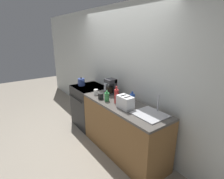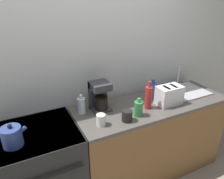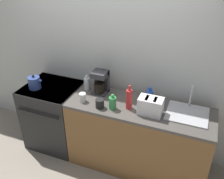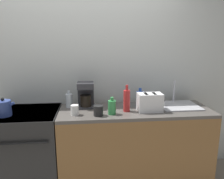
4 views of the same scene
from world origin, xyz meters
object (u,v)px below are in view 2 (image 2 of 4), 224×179
at_px(cup_black, 127,116).
at_px(cup_white, 101,120).
at_px(stove, 42,172).
at_px(bottle_blue, 153,90).
at_px(coffee_maker, 100,95).
at_px(bottle_red, 149,97).
at_px(bottle_green, 138,108).
at_px(kettle, 12,137).
at_px(toaster, 169,95).
at_px(bottle_clear, 81,105).

height_order(cup_black, cup_white, same).
bearing_deg(stove, bottle_blue, 4.21).
xyz_separation_m(coffee_maker, bottle_red, (0.45, -0.21, -0.03)).
bearing_deg(coffee_maker, bottle_red, -25.54).
distance_m(bottle_green, bottle_red, 0.19).
bearing_deg(bottle_red, kettle, -179.28).
bearing_deg(toaster, bottle_clear, 165.23).
xyz_separation_m(bottle_red, bottle_clear, (-0.65, 0.22, -0.04)).
bearing_deg(coffee_maker, kettle, -164.72).
relative_size(coffee_maker, cup_black, 2.73).
distance_m(stove, kettle, 0.58).
height_order(stove, bottle_clear, bottle_clear).
xyz_separation_m(bottle_blue, cup_black, (-0.51, -0.30, -0.04)).
height_order(coffee_maker, bottle_green, coffee_maker).
xyz_separation_m(kettle, bottle_clear, (0.65, 0.23, 0.00)).
height_order(bottle_blue, cup_black, bottle_blue).
distance_m(bottle_red, bottle_clear, 0.68).
height_order(coffee_maker, cup_black, coffee_maker).
height_order(bottle_green, cup_black, bottle_green).
relative_size(stove, kettle, 4.75).
distance_m(kettle, bottle_red, 1.30).
distance_m(coffee_maker, cup_black, 0.37).
distance_m(stove, bottle_blue, 1.43).
bearing_deg(cup_white, cup_black, -10.29).
xyz_separation_m(toaster, cup_white, (-0.82, -0.05, -0.05)).
bearing_deg(bottle_blue, cup_white, -161.43).
relative_size(stove, bottle_clear, 4.73).
distance_m(kettle, cup_white, 0.73).
height_order(bottle_blue, cup_white, bottle_blue).
height_order(kettle, bottle_blue, bottle_blue).
relative_size(toaster, bottle_red, 0.90).
bearing_deg(bottle_blue, bottle_clear, 177.81).
xyz_separation_m(kettle, coffee_maker, (0.85, 0.23, 0.07)).
bearing_deg(cup_white, stove, 164.33).
height_order(bottle_green, bottle_blue, bottle_blue).
relative_size(toaster, bottle_blue, 1.24).
height_order(toaster, cup_white, toaster).
height_order(bottle_blue, bottle_clear, bottle_blue).
xyz_separation_m(bottle_green, bottle_red, (0.17, 0.08, 0.05)).
xyz_separation_m(stove, bottle_blue, (1.31, 0.10, 0.55)).
xyz_separation_m(stove, kettle, (-0.17, -0.11, 0.54)).
relative_size(stove, bottle_blue, 4.30).
distance_m(stove, bottle_clear, 0.73).
xyz_separation_m(bottle_green, cup_black, (-0.15, -0.03, -0.02)).
bearing_deg(cup_white, bottle_blue, 18.57).
bearing_deg(kettle, bottle_clear, 19.79).
bearing_deg(bottle_red, stove, 175.47).
relative_size(coffee_maker, bottle_red, 1.00).
bearing_deg(bottle_green, bottle_red, 24.97).
bearing_deg(cup_black, cup_white, 169.71).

